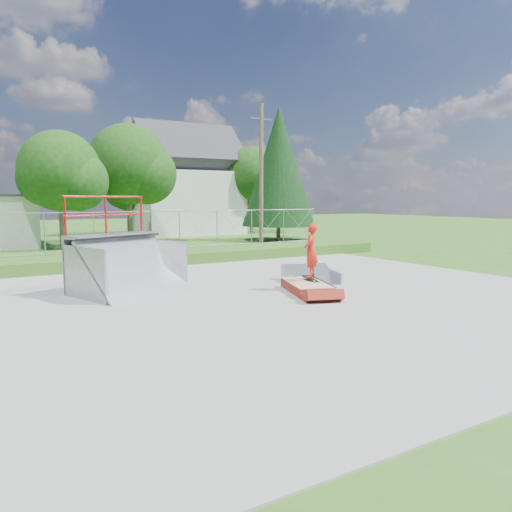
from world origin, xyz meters
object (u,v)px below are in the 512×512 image
at_px(skater, 311,253).
at_px(flat_bank_ramp, 311,275).
at_px(quarter_pipe, 130,246).
at_px(grind_box, 306,287).

bearing_deg(skater, flat_bank_ramp, -167.81).
distance_m(quarter_pipe, flat_bank_ramp, 6.17).
relative_size(quarter_pipe, flat_bank_ramp, 1.68).
bearing_deg(quarter_pipe, flat_bank_ramp, -30.22).
xyz_separation_m(flat_bank_ramp, skater, (-0.98, -1.26, 0.95)).
distance_m(grind_box, flat_bank_ramp, 1.90).
xyz_separation_m(grind_box, flat_bank_ramp, (1.25, 1.42, 0.09)).
distance_m(quarter_pipe, skater, 5.51).
distance_m(grind_box, quarter_pipe, 5.49).
relative_size(grind_box, skater, 1.47).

